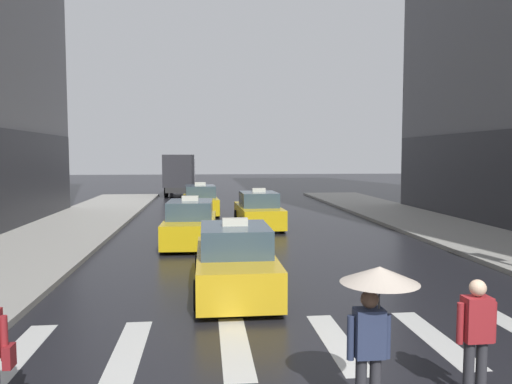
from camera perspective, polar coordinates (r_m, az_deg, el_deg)
name	(u,v)px	position (r m, az deg, el deg)	size (l,w,h in m)	color
crosswalk_markings	(337,342)	(9.07, 9.46, -16.93)	(11.30, 2.80, 0.01)	silver
taxi_lead	(235,262)	(11.78, -2.50, -8.24)	(1.95, 4.55, 1.80)	gold
taxi_second	(191,225)	(18.20, -7.69, -3.81)	(2.05, 4.60, 1.80)	yellow
taxi_third	(258,211)	(22.23, 0.29, -2.30)	(2.04, 4.59, 1.80)	yellow
taxi_fourth	(200,201)	(27.32, -6.57, -1.10)	(2.13, 4.63, 1.80)	yellow
box_truck	(180,173)	(40.46, -8.90, 2.22)	(2.41, 7.59, 3.35)	#2D2D2D
pedestrian_with_umbrella	(376,301)	(6.22, 13.87, -12.32)	(0.96, 0.96, 1.94)	#333338
pedestrian_plain_coat	(476,332)	(7.32, 24.44, -14.77)	(0.55, 0.24, 1.65)	#333338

